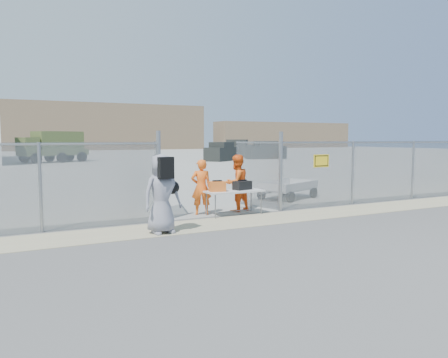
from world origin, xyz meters
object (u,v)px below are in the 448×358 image
folding_table (234,203)px  security_worker_right (237,183)px  security_worker_left (201,187)px  utility_trailer (288,189)px  visitor (162,194)px

folding_table → security_worker_right: (0.38, 0.53, 0.52)m
security_worker_left → utility_trailer: size_ratio=0.56×
security_worker_left → security_worker_right: size_ratio=0.93×
utility_trailer → folding_table: bearing=-169.9°
security_worker_right → utility_trailer: bearing=-167.5°
folding_table → visitor: bearing=-153.5°
folding_table → visitor: 3.15m
folding_table → utility_trailer: folding_table is taller
visitor → utility_trailer: visitor is taller
security_worker_right → visitor: bearing=16.9°
security_worker_left → security_worker_right: security_worker_right is taller
folding_table → utility_trailer: size_ratio=0.59×
visitor → security_worker_right: bearing=25.8°
folding_table → security_worker_left: bearing=150.0°
security_worker_right → visitor: size_ratio=0.93×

